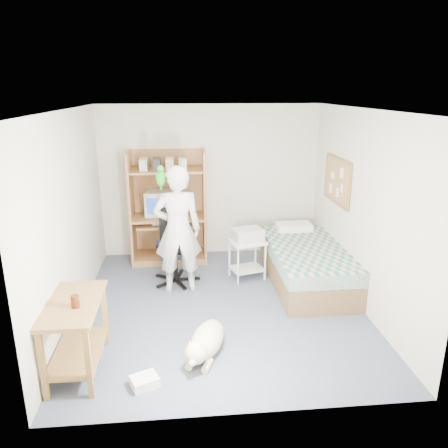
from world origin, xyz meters
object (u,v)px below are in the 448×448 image
object	(u,v)px
computer_hutch	(169,212)
person	(178,230)
bed	(306,264)
office_chair	(175,257)
printer_cart	(247,253)
dog	(206,341)
side_desk	(76,326)

from	to	relation	value
computer_hutch	person	size ratio (longest dim) A/B	1.01
bed	person	xyz separation A→B (m)	(-1.84, -0.07, 0.60)
office_chair	printer_cart	xyz separation A→B (m)	(1.06, 0.01, 0.01)
computer_hutch	printer_cart	bearing A→B (deg)	-37.04
computer_hutch	dog	xyz separation A→B (m)	(0.44, -2.82, -0.66)
dog	printer_cart	xyz separation A→B (m)	(0.73, 1.94, 0.23)
side_desk	person	world-z (taller)	person
side_desk	person	size ratio (longest dim) A/B	0.56
bed	dog	world-z (taller)	bed
printer_cart	person	bearing A→B (deg)	-178.34
bed	office_chair	size ratio (longest dim) A/B	1.89
bed	side_desk	size ratio (longest dim) A/B	2.02
side_desk	office_chair	world-z (taller)	office_chair
dog	person	bearing A→B (deg)	120.48
side_desk	printer_cart	xyz separation A→B (m)	(2.02, 2.06, -0.10)
side_desk	dog	distance (m)	1.34
computer_hutch	bed	world-z (taller)	computer_hutch
computer_hutch	dog	world-z (taller)	computer_hutch
printer_cart	computer_hutch	bearing A→B (deg)	127.34
side_desk	person	bearing A→B (deg)	59.99
side_desk	dog	size ratio (longest dim) A/B	1.04
computer_hutch	person	world-z (taller)	computer_hutch
bed	printer_cart	distance (m)	0.87
bed	computer_hutch	bearing A→B (deg)	150.71
printer_cart	office_chair	bearing A→B (deg)	164.68
computer_hutch	side_desk	size ratio (longest dim) A/B	1.80
bed	office_chair	xyz separation A→B (m)	(-1.90, 0.24, 0.09)
dog	printer_cart	size ratio (longest dim) A/B	1.63
side_desk	printer_cart	bearing A→B (deg)	45.59
bed	side_desk	xyz separation A→B (m)	(-2.85, -1.82, 0.21)
computer_hutch	office_chair	distance (m)	0.99
dog	side_desk	bearing A→B (deg)	-154.04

